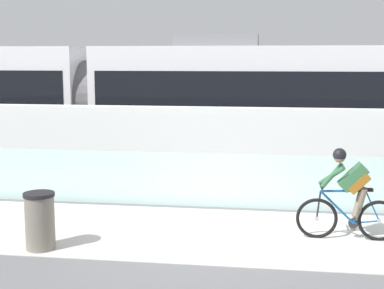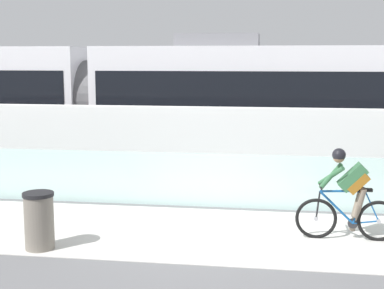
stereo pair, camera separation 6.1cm
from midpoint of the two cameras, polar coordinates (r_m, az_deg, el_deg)
ground_plane at (r=10.32m, az=2.01°, el=-8.95°), size 200.00×200.00×0.00m
bike_path_deck at (r=10.32m, az=2.01°, el=-8.92°), size 32.00×3.20×0.01m
glass_parapet at (r=11.96m, az=3.00°, el=-3.66°), size 32.00×0.05×1.14m
concrete_barrier_wall at (r=13.64m, az=3.72°, el=-0.36°), size 32.00×0.36×1.96m
tram_rail_near at (r=16.25m, az=4.39°, el=-2.39°), size 32.00×0.08×0.01m
tram_rail_far at (r=17.66m, az=4.71°, el=-1.49°), size 32.00×0.08×0.01m
tram at (r=17.56m, az=-10.06°, el=4.56°), size 22.56×2.54×3.81m
cyclist_on_bike at (r=10.14m, az=15.36°, el=-5.00°), size 1.77×0.58×1.61m
trash_bin at (r=9.70m, az=-15.23°, el=-7.44°), size 0.51×0.51×0.96m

